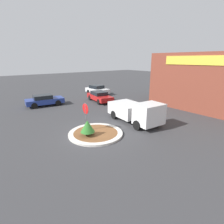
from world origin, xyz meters
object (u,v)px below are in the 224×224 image
(utility_truck, at_px, (136,111))
(parked_sedan_white, at_px, (97,90))
(stop_sign, at_px, (86,112))
(parked_sedan_red, at_px, (100,96))
(parked_sedan_blue, at_px, (44,100))

(utility_truck, height_order, parked_sedan_white, utility_truck)
(stop_sign, bearing_deg, parked_sedan_white, 142.85)
(parked_sedan_red, bearing_deg, parked_sedan_blue, -100.86)
(parked_sedan_blue, bearing_deg, parked_sedan_red, -11.70)
(utility_truck, relative_size, parked_sedan_red, 1.15)
(stop_sign, relative_size, parked_sedan_red, 0.48)
(parked_sedan_red, distance_m, parked_sedan_white, 5.23)
(stop_sign, distance_m, parked_sedan_blue, 10.29)
(parked_sedan_blue, bearing_deg, stop_sign, -83.10)
(utility_truck, xyz_separation_m, parked_sedan_blue, (-11.07, -4.48, -0.32))
(parked_sedan_blue, distance_m, parked_sedan_red, 6.99)
(utility_truck, relative_size, parked_sedan_white, 1.27)
(stop_sign, distance_m, parked_sedan_white, 15.61)
(parked_sedan_blue, xyz_separation_m, parked_sedan_red, (2.33, 6.59, -0.00))
(parked_sedan_red, relative_size, parked_sedan_white, 1.10)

